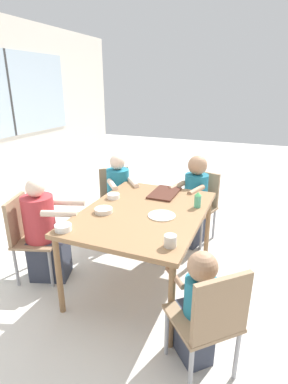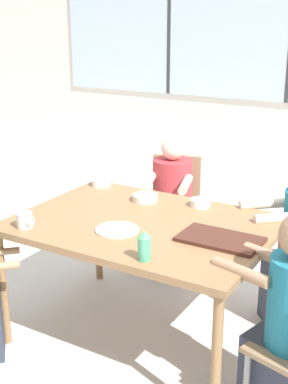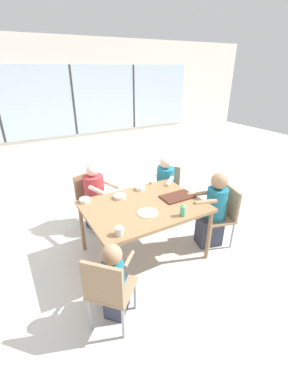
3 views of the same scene
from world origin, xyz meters
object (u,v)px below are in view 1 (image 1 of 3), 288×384
Objects in this scene: person_woman_green_shirt at (194,204)px; person_toddler at (197,310)px; chair_for_toddler at (211,317)px; sippy_cup at (198,199)px; chair_for_woman_green_shirt at (200,200)px; bowl_cereal at (113,196)px; bowl_fruit at (63,227)px; chair_for_man_teal_shirt at (28,231)px; person_man_teal_shirt at (45,235)px; person_man_blue_shirt at (119,201)px; bowl_white_shallow at (104,210)px; chair_for_man_blue_shirt at (116,195)px; coffee_mug at (170,241)px.

person_woman_green_shirt is 1.24× the size of person_toddler.
sippy_cup reaches higher than chair_for_toddler.
chair_for_woman_green_shirt reaches higher than bowl_cereal.
sippy_cup reaches higher than bowl_fruit.
chair_for_man_teal_shirt is 0.81× the size of person_man_teal_shirt.
chair_for_toddler is 2.12m from person_man_blue_shirt.
chair_for_woman_green_shirt is 0.79× the size of person_man_blue_shirt.
chair_for_woman_green_shirt and chair_for_man_teal_shirt have the same top height.
person_man_teal_shirt is 7.76× the size of bowl_fruit.
chair_for_man_teal_shirt is at bearing 27.27° from person_man_blue_shirt.
person_woman_green_shirt reaches higher than bowl_white_shallow.
person_man_blue_shirt is at bearing 8.03° from bowl_fruit.
chair_for_toddler is 1.28m from bowl_fruit.
chair_for_man_teal_shirt is 1.87m from person_woman_green_shirt.
person_man_blue_shirt is (-0.12, -0.11, -0.01)m from chair_for_man_blue_shirt.
bowl_white_shallow is at bearing 78.11° from person_woman_green_shirt.
bowl_fruit is at bearing 95.61° from coffee_mug.
person_woman_green_shirt reaches higher than bowl_fruit.
bowl_white_shallow is at bearing 106.26° from chair_for_toddler.
sippy_cup reaches higher than chair_for_woman_green_shirt.
person_man_blue_shirt is (1.57, 1.42, -0.01)m from chair_for_toddler.
person_man_teal_shirt is (0.05, -0.16, -0.03)m from chair_for_man_teal_shirt.
chair_for_toddler is 5.20× the size of bowl_white_shallow.
sippy_cup is (0.62, -1.52, 0.33)m from chair_for_man_teal_shirt.
coffee_mug is at bearing 111.60° from person_woman_green_shirt.
bowl_cereal is at bearing 96.57° from chair_for_toddler.
person_man_blue_shirt reaches higher than person_toddler.
chair_for_woman_green_shirt is 6.30× the size of bowl_fruit.
person_woman_green_shirt reaches higher than coffee_mug.
person_toddler is at bearing 91.30° from chair_for_man_blue_shirt.
chair_for_toddler is 1.79m from person_man_teal_shirt.
person_man_teal_shirt is at bearing 62.01° from person_woman_green_shirt.
person_woman_green_shirt is at bearing 115.74° from chair_for_man_teal_shirt.
coffee_mug is 0.64× the size of sippy_cup.
bowl_cereal is at bearing 71.33° from person_man_blue_shirt.
chair_for_woman_green_shirt is 6.78× the size of bowl_cereal.
chair_for_man_teal_shirt is 0.17m from person_man_teal_shirt.
chair_for_toddler is 6.78× the size of bowl_cereal.
chair_for_woman_green_shirt is 1.20m from bowl_cereal.
person_man_teal_shirt reaches higher than chair_for_man_blue_shirt.
chair_for_man_teal_shirt is at bearing 61.93° from chair_for_woman_green_shirt.
person_man_blue_shirt is (-0.36, 0.94, -0.01)m from chair_for_woman_green_shirt.
chair_for_toddler is at bearing 91.52° from person_man_blue_shirt.
chair_for_woman_green_shirt reaches higher than bowl_white_shallow.
chair_for_man_teal_shirt is 0.96× the size of person_toddler.
person_toddler reaches higher than bowl_cereal.
person_woman_green_shirt is 8.73× the size of bowl_cereal.
sippy_cup is 0.88m from bowl_white_shallow.
chair_for_man_teal_shirt is 0.78× the size of person_woman_green_shirt.
chair_for_man_teal_shirt is (-1.22, 0.34, 0.00)m from chair_for_man_blue_shirt.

